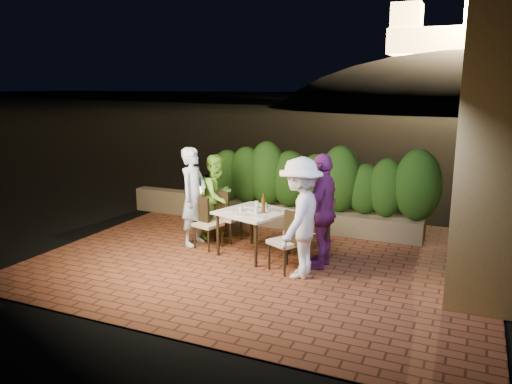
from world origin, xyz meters
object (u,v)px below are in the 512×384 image
Objects in this scene: beer_bottle at (263,203)px; diner_blue at (194,197)px; diner_white at (300,218)px; diner_purple at (322,211)px; chair_right_front at (286,241)px; bowl at (262,206)px; chair_right_back at (304,231)px; diner_green at (217,197)px; dining_table at (254,233)px; chair_left_back at (228,216)px; chair_left_front at (208,223)px; parapet_lamp at (200,190)px.

diner_blue is at bearing 174.23° from beer_bottle.
diner_white is 1.00× the size of diner_purple.
diner_blue is at bearing 12.11° from chair_right_front.
chair_right_back reaches higher than bowl.
diner_purple is (2.20, -0.68, 0.11)m from diner_green.
diner_green reaches higher than beer_bottle.
dining_table is 0.91m from chair_left_back.
diner_purple reaches higher than beer_bottle.
chair_right_back is at bearing -20.46° from bowl.
diner_green is at bearing -105.79° from diner_purple.
chair_right_front is 0.50m from diner_white.
diner_green is at bearing 163.52° from bowl.
bowl is at bearing 116.63° from beer_bottle.
diner_blue reaches higher than diner_green.
diner_purple is (0.30, -0.06, 0.37)m from chair_right_back.
parapet_lamp is (-1.22, 1.83, 0.13)m from chair_left_front.
chair_left_back is 2.06m from diner_purple.
diner_green is 0.87× the size of diner_purple.
chair_right_back reaches higher than dining_table.
chair_left_front is at bearing -161.04° from bowl.
diner_blue reaches higher than chair_right_front.
diner_white is at bearing 119.30° from chair_right_back.
beer_bottle is 2.27× the size of parapet_lamp.
chair_right_front is at bearing -46.85° from bowl.
chair_left_back is 2.11m from diner_white.
chair_right_back is 0.59× the size of diner_purple.
diner_blue is (-1.19, 0.09, 0.49)m from dining_table.
diner_white is 0.55m from diner_purple.
chair_left_front is 0.52m from chair_left_back.
chair_right_front is 0.48m from chair_right_back.
chair_right_back is (0.14, 0.46, 0.05)m from chair_right_front.
chair_right_back is at bearing -31.87° from parapet_lamp.
chair_right_front is 0.54× the size of diner_white.
chair_left_back is 0.51× the size of diner_white.
chair_left_front is 0.57× the size of diner_green.
diner_blue is (-0.32, 0.08, 0.43)m from chair_left_front.
chair_left_front is at bearing -56.24° from parapet_lamp.
diner_purple reaches higher than chair_right_front.
diner_purple reaches higher than chair_left_back.
diner_green is (-0.14, 0.61, 0.33)m from chair_left_front.
chair_right_back is 2.11m from diner_blue.
chair_left_back is (-0.75, 0.20, -0.32)m from bowl.
diner_blue reaches higher than parapet_lamp.
parapet_lamp is at bearing -14.31° from chair_right_back.
diner_blue is at bearing -62.82° from parapet_lamp.
parapet_lamp is (-2.11, 1.53, -0.20)m from bowl.
beer_bottle is (0.20, -0.05, 0.53)m from dining_table.
beer_bottle reaches higher than parapet_lamp.
chair_left_back is at bearing -105.37° from diner_purple.
parapet_lamp is (-0.90, 1.75, -0.30)m from diner_blue.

